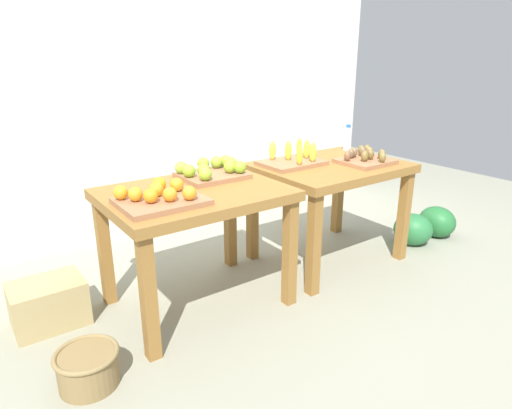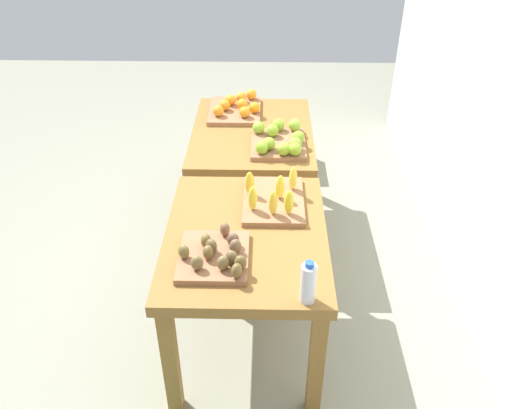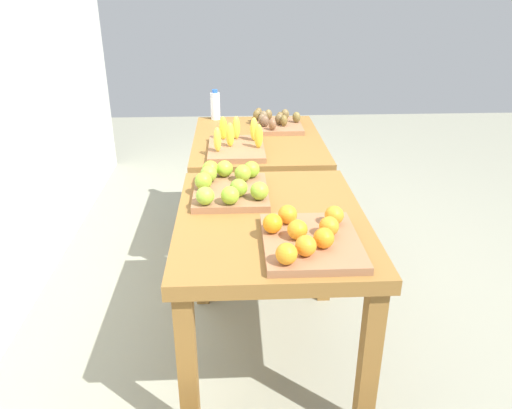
{
  "view_description": "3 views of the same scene",
  "coord_description": "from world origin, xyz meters",
  "views": [
    {
      "loc": [
        -1.72,
        -2.23,
        1.51
      ],
      "look_at": [
        -0.08,
        0.05,
        0.55
      ],
      "focal_mm": 31.08,
      "sensor_mm": 36.0,
      "label": 1
    },
    {
      "loc": [
        2.63,
        0.09,
        2.35
      ],
      "look_at": [
        0.08,
        0.04,
        0.59
      ],
      "focal_mm": 37.19,
      "sensor_mm": 36.0,
      "label": 2
    },
    {
      "loc": [
        -2.46,
        0.16,
        1.67
      ],
      "look_at": [
        0.02,
        0.04,
        0.54
      ],
      "focal_mm": 35.08,
      "sensor_mm": 36.0,
      "label": 3
    }
  ],
  "objects": [
    {
      "name": "ground_plane",
      "position": [
        0.0,
        0.0,
        0.0
      ],
      "size": [
        8.0,
        8.0,
        0.0
      ],
      "primitive_type": "plane",
      "color": "gray"
    },
    {
      "name": "orange_bin",
      "position": [
        -0.83,
        -0.12,
        0.79
      ],
      "size": [
        0.45,
        0.37,
        0.11
      ],
      "color": "#9A6845",
      "rests_on": "display_table_left"
    },
    {
      "name": "apple_bin",
      "position": [
        -0.33,
        0.18,
        0.8
      ],
      "size": [
        0.44,
        0.36,
        0.11
      ],
      "color": "#9A6845",
      "rests_on": "display_table_left"
    },
    {
      "name": "display_table_right",
      "position": [
        0.56,
        0.0,
        0.64
      ],
      "size": [
        1.04,
        0.8,
        0.75
      ],
      "color": "olive",
      "rests_on": "ground_plane"
    },
    {
      "name": "water_bottle",
      "position": [
        1.02,
        0.27,
        0.85
      ],
      "size": [
        0.07,
        0.07,
        0.21
      ],
      "color": "silver",
      "rests_on": "display_table_right"
    },
    {
      "name": "kiwi_bin",
      "position": [
        0.78,
        -0.13,
        0.79
      ],
      "size": [
        0.37,
        0.33,
        0.1
      ],
      "color": "#9A6845",
      "rests_on": "display_table_right"
    },
    {
      "name": "cardboard_produce_box",
      "position": [
        -1.38,
        0.3,
        0.13
      ],
      "size": [
        0.4,
        0.3,
        0.27
      ],
      "primitive_type": "cube",
      "color": "tan",
      "rests_on": "ground_plane"
    },
    {
      "name": "banana_crate",
      "position": [
        0.31,
        0.14,
        0.79
      ],
      "size": [
        0.44,
        0.32,
        0.17
      ],
      "color": "#9A6845",
      "rests_on": "display_table_right"
    },
    {
      "name": "wicker_basket",
      "position": [
        -1.35,
        -0.35,
        0.1
      ],
      "size": [
        0.3,
        0.3,
        0.18
      ],
      "color": "olive",
      "rests_on": "ground_plane"
    },
    {
      "name": "display_table_left",
      "position": [
        -0.56,
        0.0,
        0.64
      ],
      "size": [
        1.04,
        0.8,
        0.75
      ],
      "color": "olive",
      "rests_on": "ground_plane"
    }
  ]
}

